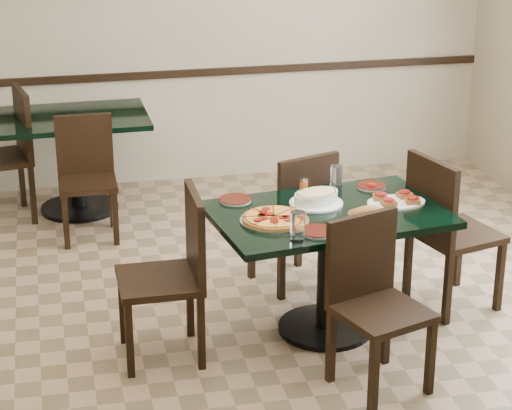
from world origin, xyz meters
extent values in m
plane|color=#8E7052|center=(0.00, 0.00, 0.00)|extent=(5.50, 5.50, 0.00)
plane|color=tan|center=(0.00, 2.75, 1.40)|extent=(5.00, 0.00, 5.00)
plane|color=tan|center=(0.00, -2.75, 1.40)|extent=(5.00, 0.00, 5.00)
cube|color=black|center=(0.00, 2.73, 0.90)|extent=(5.00, 0.03, 0.06)
cube|color=black|center=(0.40, -0.07, 0.73)|extent=(1.40, 1.00, 0.04)
cylinder|color=black|center=(0.40, -0.07, 0.35)|extent=(0.11, 0.11, 0.71)
cylinder|color=black|center=(0.40, -0.07, 0.01)|extent=(0.55, 0.55, 0.03)
cube|color=black|center=(-0.92, 2.21, 0.73)|extent=(1.11, 0.82, 0.04)
cylinder|color=black|center=(-0.92, 2.21, 0.35)|extent=(0.12, 0.12, 0.71)
cylinder|color=black|center=(-0.92, 2.21, 0.01)|extent=(0.59, 0.59, 0.03)
cube|color=black|center=(0.35, 0.61, 0.43)|extent=(0.54, 0.54, 0.04)
cube|color=black|center=(0.41, 0.43, 0.68)|extent=(0.41, 0.17, 0.45)
cube|color=black|center=(0.47, 0.84, 0.21)|extent=(0.05, 0.05, 0.41)
cube|color=black|center=(0.58, 0.49, 0.21)|extent=(0.05, 0.05, 0.41)
cube|color=black|center=(0.12, 0.72, 0.21)|extent=(0.05, 0.05, 0.41)
cube|color=black|center=(0.24, 0.38, 0.21)|extent=(0.05, 0.05, 0.41)
cube|color=black|center=(0.50, -0.75, 0.44)|extent=(0.54, 0.54, 0.04)
cube|color=black|center=(0.43, -0.56, 0.69)|extent=(0.42, 0.18, 0.46)
cube|color=black|center=(0.38, -0.98, 0.21)|extent=(0.05, 0.05, 0.42)
cube|color=black|center=(0.26, -0.63, 0.21)|extent=(0.05, 0.05, 0.42)
cube|color=black|center=(0.73, -0.86, 0.21)|extent=(0.05, 0.05, 0.42)
cube|color=black|center=(0.61, -0.51, 0.21)|extent=(0.05, 0.05, 0.42)
cube|color=black|center=(1.25, 0.09, 0.47)|extent=(0.56, 0.56, 0.04)
cube|color=black|center=(1.05, 0.03, 0.73)|extent=(0.16, 0.45, 0.49)
cube|color=black|center=(1.50, -0.05, 0.22)|extent=(0.05, 0.05, 0.45)
cube|color=black|center=(1.12, -0.16, 0.22)|extent=(0.05, 0.05, 0.45)
cube|color=black|center=(1.39, 0.33, 0.22)|extent=(0.05, 0.05, 0.45)
cube|color=black|center=(1.01, 0.22, 0.22)|extent=(0.05, 0.05, 0.45)
cube|color=black|center=(-0.58, -0.16, 0.46)|extent=(0.45, 0.45, 0.04)
cube|color=black|center=(-0.38, -0.16, 0.72)|extent=(0.04, 0.45, 0.48)
cube|color=black|center=(-0.77, 0.03, 0.22)|extent=(0.04, 0.04, 0.44)
cube|color=black|center=(-0.39, 0.03, 0.22)|extent=(0.04, 0.04, 0.44)
cube|color=black|center=(-0.77, -0.36, 0.22)|extent=(0.04, 0.04, 0.44)
cube|color=black|center=(-0.39, -0.36, 0.22)|extent=(0.04, 0.04, 0.44)
cube|color=black|center=(-0.87, 1.64, 0.41)|extent=(0.41, 0.41, 0.04)
cube|color=black|center=(-0.87, 1.82, 0.65)|extent=(0.40, 0.04, 0.43)
cube|color=black|center=(-1.04, 1.46, 0.20)|extent=(0.04, 0.04, 0.39)
cube|color=black|center=(-1.04, 1.81, 0.20)|extent=(0.04, 0.04, 0.39)
cube|color=black|center=(-0.70, 1.46, 0.20)|extent=(0.04, 0.04, 0.39)
cube|color=black|center=(-0.69, 1.81, 0.20)|extent=(0.04, 0.04, 0.39)
cube|color=black|center=(-1.29, 2.18, 0.74)|extent=(0.13, 0.46, 0.49)
cube|color=black|center=(-1.34, 2.38, 0.23)|extent=(0.05, 0.05, 0.45)
cube|color=black|center=(-1.26, 1.99, 0.23)|extent=(0.05, 0.05, 0.45)
cylinder|color=silver|center=(0.06, -0.16, 0.76)|extent=(0.38, 0.38, 0.01)
cylinder|color=brown|center=(0.06, -0.16, 0.77)|extent=(0.36, 0.36, 0.02)
cylinder|color=gold|center=(0.06, -0.16, 0.78)|extent=(0.32, 0.32, 0.01)
cylinder|color=white|center=(0.36, 0.05, 0.76)|extent=(0.31, 0.31, 0.01)
ellipsoid|color=beige|center=(0.36, 0.05, 0.82)|extent=(0.29, 0.24, 0.04)
ellipsoid|color=#975829|center=(0.56, -0.28, 0.81)|extent=(0.20, 0.10, 0.08)
cylinder|color=white|center=(0.25, -0.36, 0.76)|extent=(0.19, 0.19, 0.01)
cylinder|color=#320803|center=(0.25, -0.36, 0.76)|extent=(0.20, 0.20, 0.00)
cylinder|color=white|center=(0.76, 0.25, 0.76)|extent=(0.17, 0.17, 0.01)
cylinder|color=#320803|center=(0.76, 0.25, 0.76)|extent=(0.18, 0.18, 0.00)
ellipsoid|color=#A20810|center=(0.76, 0.25, 0.77)|extent=(0.05, 0.05, 0.02)
cylinder|color=white|center=(-0.08, 0.20, 0.76)|extent=(0.19, 0.19, 0.01)
cylinder|color=#320803|center=(-0.08, 0.20, 0.76)|extent=(0.19, 0.19, 0.00)
cube|color=white|center=(0.31, -0.39, 0.75)|extent=(0.18, 0.18, 0.00)
cube|color=silver|center=(0.33, -0.39, 0.76)|extent=(0.07, 0.12, 0.00)
cylinder|color=white|center=(0.54, 0.25, 0.83)|extent=(0.07, 0.07, 0.15)
cylinder|color=white|center=(0.12, -0.45, 0.83)|extent=(0.08, 0.08, 0.16)
cylinder|color=#C94815|center=(0.34, 0.26, 0.79)|extent=(0.05, 0.05, 0.08)
cylinder|color=silver|center=(0.34, 0.26, 0.83)|extent=(0.05, 0.05, 0.01)
camera|label=1|loc=(-1.11, -5.08, 2.80)|focal=70.00mm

